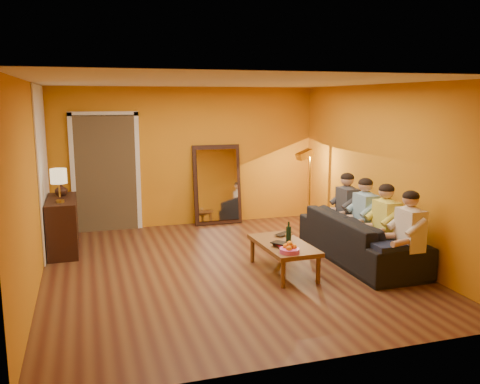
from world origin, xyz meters
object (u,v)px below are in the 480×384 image
object	(u,v)px
person_far_right	(347,211)
person_mid_left	(386,227)
coffee_table	(283,258)
person_far_left	(410,237)
tumbler	(288,237)
sofa	(360,238)
sideboard	(63,225)
table_lamp	(59,186)
wine_bottle	(289,233)
laptop	(286,235)
person_mid_right	(365,218)
vase	(61,189)
mirror_frame	(217,185)
floor_lamp	(310,190)
dog	(330,231)

from	to	relation	value
person_far_right	person_mid_left	bearing A→B (deg)	-90.00
coffee_table	person_far_left	distance (m)	1.70
tumbler	sofa	bearing A→B (deg)	2.26
sideboard	table_lamp	xyz separation A→B (m)	(0.00, -0.30, 0.68)
sofa	wine_bottle	xyz separation A→B (m)	(-1.24, -0.22, 0.23)
sofa	laptop	world-z (taller)	sofa
sideboard	person_mid_right	xyz separation A→B (m)	(4.37, -1.67, 0.18)
person_mid_right	wine_bottle	xyz separation A→B (m)	(-1.37, -0.32, -0.03)
sideboard	person_mid_left	xyz separation A→B (m)	(4.37, -2.22, 0.18)
table_lamp	person_far_left	world-z (taller)	table_lamp
sofa	vase	distance (m)	4.74
sideboard	mirror_frame	bearing A→B (deg)	21.16
coffee_table	person_far_left	size ratio (longest dim) A/B	1.00
table_lamp	person_far_right	bearing A→B (deg)	-10.61
sideboard	vase	world-z (taller)	vase
floor_lamp	wine_bottle	distance (m)	2.60
table_lamp	floor_lamp	size ratio (longest dim) A/B	0.35
person_mid_left	vase	xyz separation A→B (m)	(-4.37, 2.47, 0.34)
sofa	person_far_right	xyz separation A→B (m)	(0.13, 0.65, 0.27)
table_lamp	sofa	bearing A→B (deg)	-19.11
coffee_table	person_mid_left	bearing A→B (deg)	-13.45
coffee_table	tumbler	world-z (taller)	tumbler
sideboard	person_mid_right	size ratio (longest dim) A/B	0.97
sideboard	sofa	size ratio (longest dim) A/B	0.50
mirror_frame	person_far_right	xyz separation A→B (m)	(1.58, -2.20, -0.15)
table_lamp	coffee_table	distance (m)	3.49
sofa	wine_bottle	bearing A→B (deg)	99.87
person_mid_right	table_lamp	bearing A→B (deg)	162.61
laptop	tumbler	bearing A→B (deg)	-139.35
mirror_frame	tumbler	size ratio (longest dim) A/B	15.38
floor_lamp	person_mid_right	bearing A→B (deg)	-97.74
floor_lamp	tumbler	distance (m)	2.43
mirror_frame	person_mid_right	world-z (taller)	mirror_frame
mirror_frame	dog	world-z (taller)	mirror_frame
floor_lamp	laptop	size ratio (longest dim) A/B	4.45
table_lamp	coffee_table	xyz separation A→B (m)	(2.95, -1.64, -0.90)
person_mid_right	person_far_right	xyz separation A→B (m)	(0.00, 0.55, 0.00)
person_mid_left	person_mid_right	world-z (taller)	same
dog	person_mid_right	bearing A→B (deg)	-75.84
laptop	dog	bearing A→B (deg)	-9.81
person_far_right	wine_bottle	xyz separation A→B (m)	(-1.37, -0.87, -0.03)
tumbler	mirror_frame	bearing A→B (deg)	95.46
dog	laptop	distance (m)	1.03
dog	coffee_table	bearing A→B (deg)	-162.24
sofa	laptop	distance (m)	1.13
dog	wine_bottle	world-z (taller)	wine_bottle
person_mid_left	table_lamp	bearing A→B (deg)	156.29
person_mid_right	tumbler	size ratio (longest dim) A/B	12.35
sofa	wine_bottle	world-z (taller)	wine_bottle
mirror_frame	sideboard	size ratio (longest dim) A/B	1.29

